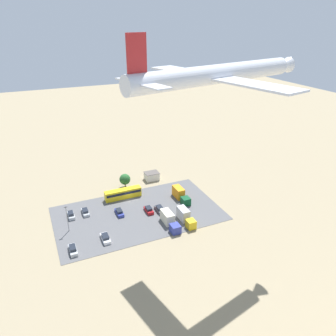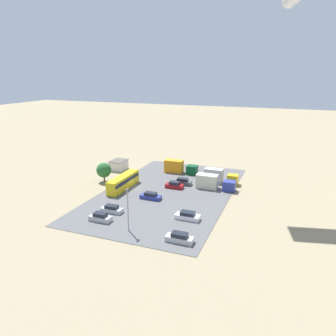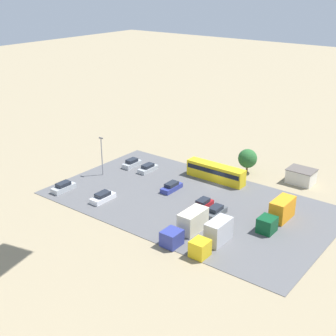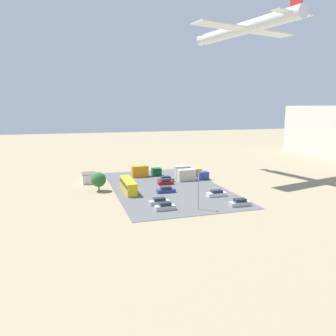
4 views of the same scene
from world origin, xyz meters
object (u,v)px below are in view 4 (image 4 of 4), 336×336
Objects in this scene: shed_building at (89,178)px; parked_truck_0 at (191,175)px; parked_car_1 at (166,179)px; parked_car_3 at (165,207)px; airplane at (244,28)px; parked_truck_1 at (145,171)px; parked_car_6 at (166,182)px; bus at (128,185)px; parked_truck_2 at (186,172)px; parked_car_4 at (166,190)px; parked_car_2 at (240,203)px; parked_car_0 at (159,202)px; parked_car_5 at (217,194)px.

parked_truck_0 is (5.91, 28.98, 0.20)m from shed_building.
parked_car_1 is (5.73, 21.20, -0.64)m from shed_building.
airplane is at bearing -49.48° from parked_car_3.
parked_car_6 is at bearing 14.44° from parked_truck_1.
airplane is (3.14, 45.99, 42.73)m from shed_building.
parked_car_3 is at bearing -5.97° from parked_truck_1.
bus is 1.28× the size of parked_truck_0.
parked_truck_0 is at bearing 78.47° from shed_building.
parked_truck_2 is (-12.45, 20.40, -0.09)m from bus.
parked_truck_1 is at bearing -178.09° from parked_car_4.
parked_truck_1 reaches higher than parked_car_2.
airplane is (-2.59, 24.78, 43.37)m from parked_car_1.
parked_car_4 is (-13.52, 4.27, -0.05)m from parked_car_3.
parked_truck_2 is at bearing -178.79° from parked_car_2.
parked_truck_1 reaches higher than parked_car_1.
parked_truck_1 is 51.78m from airplane.
parked_car_1 is at bearing -59.85° from parked_truck_2.
parked_car_1 is at bearing 32.20° from bus.
parked_car_3 is at bearing 0.82° from parked_car_0.
parked_car_0 is at bearing 26.73° from shed_building.
parked_car_2 is 55.04m from airplane.
bus is 22.45m from parked_car_5.
parked_car_6 is 12.63m from parked_truck_1.
parked_car_0 is at bearing -36.83° from parked_truck_0.
shed_building is 33.73m from parked_car_3.
airplane is (-21.17, 17.47, 43.41)m from parked_car_5.
parked_truck_2 reaches higher than parked_truck_0.
parked_car_5 is at bearing -28.86° from bus.
parked_truck_1 is (-29.98, 3.64, 0.96)m from parked_car_0.
parked_truck_0 is at bearing 20.66° from bus.
parked_truck_1 reaches higher than parked_car_6.
parked_car_4 is (-9.28, 4.33, 0.01)m from parked_car_0.
parked_truck_1 reaches higher than bus.
parked_car_1 reaches higher than parked_car_2.
parked_car_6 reaches higher than parked_car_5.
parked_car_6 is at bearing -49.11° from parked_truck_2.
parked_truck_0 is (-7.58, 20.10, -0.17)m from bus.
parked_car_2 is 0.99× the size of parked_car_4.
bus is at bearing 33.33° from shed_building.
parked_car_6 is (-15.43, -8.30, 0.03)m from parked_car_5.
bus is at bearing -58.60° from parked_truck_2.
airplane is at bearing 151.75° from parked_car_2.
parked_truck_2 reaches higher than parked_car_1.
shed_building is 29.29m from parked_truck_2.
parked_truck_0 reaches higher than parked_car_4.
parked_truck_1 is (-34.22, 3.58, 0.90)m from parked_car_3.
parked_car_1 is at bearing -17.38° from parked_car_6.
bus is (13.50, 8.88, 0.37)m from shed_building.
parked_car_0 is 17.68m from parked_car_2.
bus is at bearing 14.86° from parked_car_3.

